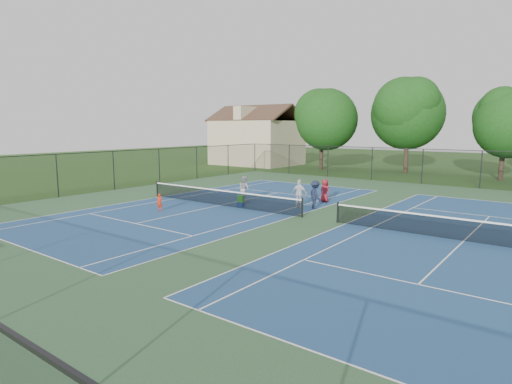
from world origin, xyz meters
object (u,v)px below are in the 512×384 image
Objects in this scene: bystander_a at (299,194)px; clapboard_house at (257,141)px; bystander_b at (315,195)px; ball_crate at (241,204)px; child_player at (160,202)px; bystander_c at (325,191)px; tree_back_a at (322,116)px; tree_back_b at (408,110)px; instructor at (244,189)px; tree_back_c at (505,120)px; ball_hopper at (241,199)px.

clapboard_house is at bearing -55.84° from bystander_a.
ball_crate is at bearing 64.89° from bystander_b.
child_player is 0.68× the size of bystander_c.
clapboard_house is 7.20× the size of bystander_c.
ball_crate is (7.33, -23.59, -5.89)m from tree_back_a.
ball_crate is at bearing -93.74° from tree_back_b.
tree_back_c is at bearing -95.31° from instructor.
ball_hopper is (0.00, 0.00, 0.35)m from ball_crate.
instructor is 1.89m from ball_crate.
tree_back_a is 23.78× the size of ball_crate.
bystander_c is (-0.66, 2.45, -0.11)m from bystander_b.
clapboard_house is at bearing -10.27° from bystander_b.
ball_crate is (17.33, -24.59, -2.94)m from clapboard_house.
child_player is 2.50× the size of ball_hopper.
tree_back_c is (9.00, -1.00, -1.11)m from tree_back_b.
clapboard_house is at bearing 174.29° from tree_back_a.
clapboard_house is 6.33× the size of instructor.
tree_back_a reaches higher than clapboard_house.
tree_back_a is at bearing -5.71° from clapboard_house.
clapboard_house reaches higher than instructor.
bystander_c is (-7.38, -19.97, -4.73)m from tree_back_c.
child_player is 9.17m from bystander_b.
tree_back_c is at bearing -70.45° from bystander_b.
tree_back_a is 22.45× the size of ball_hopper.
bystander_b is at bearing 28.68° from ball_hopper.
instructor is (16.43, -23.09, -2.24)m from clapboard_house.
ball_hopper is (-3.96, -2.17, -0.35)m from bystander_b.
clapboard_house is 6.26× the size of bystander_a.
tree_back_a is 24.76m from bystander_b.
ball_crate is at bearing -72.74° from tree_back_a.
instructor is 1.14× the size of bystander_c.
child_player is 8.31m from bystander_a.
clapboard_house is 10.58× the size of child_player.
child_player is at bearing -127.57° from ball_hopper.
tree_back_a is at bearing 82.20° from child_player.
tree_back_c is at bearing 0.00° from clapboard_house.
tree_back_b is 5.86× the size of bystander_b.
ball_hopper is at bearing 0.00° from ball_crate.
ball_crate is at bearing -113.46° from tree_back_c.
instructor is 4.91m from bystander_b.
bystander_b is 4.20× the size of ball_hopper.
tree_back_a is at bearing -176.82° from tree_back_c.
child_player is at bearing 65.06° from bystander_c.
tree_back_b is at bearing 173.66° from tree_back_c.
tree_back_b is 9.12m from tree_back_c.
ball_hopper is at bearing 25.18° from bystander_a.
bystander_a is at bearing 32.93° from ball_crate.
ball_hopper is (-10.67, -24.59, -4.98)m from tree_back_c.
bystander_a reaches higher than instructor.
tree_back_a is 1.09× the size of tree_back_c.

